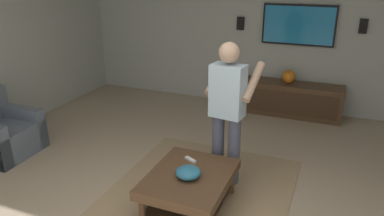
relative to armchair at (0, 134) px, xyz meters
The scene contains 12 objects.
wall_back_tv 4.52m from the armchair, 43.05° to the right, with size 0.10×7.22×2.63m, color #B2B7AD.
area_rug 2.82m from the armchair, 89.46° to the right, with size 2.43×1.94×0.01m, color #9E8460.
armchair is the anchor object (origin of this frame).
coffee_table 2.82m from the armchair, 93.53° to the right, with size 1.00×0.80×0.40m.
media_console 4.43m from the armchair, 49.45° to the right, with size 0.45×1.70×0.55m.
tv 4.74m from the armchair, 47.16° to the right, with size 0.05×1.16×0.65m.
person_standing 3.10m from the armchair, 80.76° to the right, with size 0.58×0.59×1.64m.
bowl 2.84m from the armchair, 94.72° to the right, with size 0.25×0.25×0.11m, color teal.
remote_white 2.72m from the armchair, 88.11° to the right, with size 0.15×0.04×0.02m, color white.
vase_round 4.41m from the armchair, 48.96° to the right, with size 0.22×0.22×0.22m, color orange.
wall_speaker_left 5.48m from the armchair, 54.09° to the right, with size 0.06×0.12×0.22m, color black.
wall_speaker_right 4.11m from the armchair, 37.36° to the right, with size 0.06×0.12×0.22m, color black.
Camera 1 is at (-2.56, -1.06, 2.36)m, focal length 34.64 mm.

